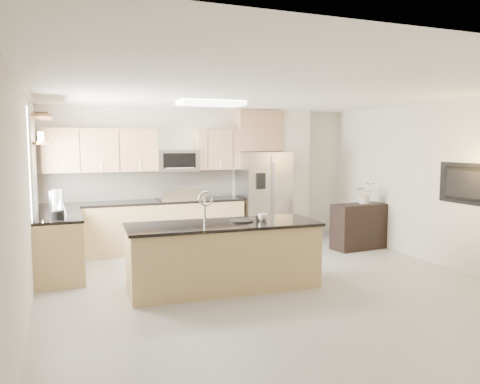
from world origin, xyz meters
name	(u,v)px	position (x,y,z in m)	size (l,w,h in m)	color
floor	(278,292)	(0.00, 0.00, 0.00)	(6.50, 6.50, 0.00)	#ADABA4
ceiling	(280,91)	(0.00, 0.00, 2.60)	(6.00, 6.50, 0.02)	white
wall_back	(205,177)	(0.00, 3.25, 1.30)	(6.00, 0.02, 2.60)	beige
wall_left	(23,205)	(-3.00, 0.00, 1.30)	(0.02, 6.50, 2.60)	beige
wall_right	(457,186)	(3.00, 0.00, 1.30)	(0.02, 6.50, 2.60)	beige
back_counter	(145,226)	(-1.23, 2.93, 0.47)	(3.55, 0.66, 1.44)	tan
left_counter	(59,245)	(-2.67, 1.85, 0.46)	(0.66, 1.50, 0.92)	tan
range	(180,224)	(-0.60, 2.92, 0.47)	(0.76, 0.64, 1.14)	black
upper_cabinets	(138,150)	(-1.30, 3.09, 1.83)	(3.50, 0.33, 0.75)	tan
microwave	(177,161)	(-0.60, 3.04, 1.63)	(0.76, 0.40, 0.40)	#B1B1B4
refrigerator	(263,198)	(1.06, 2.87, 0.89)	(0.92, 0.78, 1.78)	#B1B1B4
partition_column	(293,175)	(1.82, 3.10, 1.30)	(0.60, 0.30, 2.60)	silver
window	(33,164)	(-2.98, 1.85, 1.65)	(0.04, 1.15, 1.65)	white
shelf_lower	(42,143)	(-2.85, 1.95, 1.95)	(0.30, 1.20, 0.04)	brown
shelf_upper	(41,117)	(-2.85, 1.95, 2.32)	(0.30, 1.20, 0.04)	brown
ceiling_fixture	(211,103)	(-0.40, 1.60, 2.56)	(1.00, 0.50, 0.06)	white
island	(223,255)	(-0.61, 0.43, 0.45)	(2.61, 1.05, 1.31)	tan
credenza	(360,226)	(2.52, 1.75, 0.42)	(1.04, 0.44, 0.84)	black
cup	(263,217)	(-0.04, 0.41, 0.94)	(0.13, 0.13, 0.10)	white
platter	(241,221)	(-0.34, 0.47, 0.90)	(0.34, 0.34, 0.02)	black
blender	(57,206)	(-2.67, 1.35, 1.10)	(0.17, 0.17, 0.40)	black
kettle	(61,206)	(-2.63, 1.81, 1.03)	(0.21, 0.21, 0.26)	#B1B1B4
coffee_maker	(56,202)	(-2.69, 2.15, 1.07)	(0.19, 0.22, 0.31)	black
bowl	(41,114)	(-2.85, 2.14, 2.38)	(0.36, 0.36, 0.09)	#B1B1B4
flower_vase	(365,187)	(2.60, 1.73, 1.14)	(0.55, 0.48, 0.61)	beige
television	(463,184)	(2.91, -0.20, 1.35)	(1.08, 0.14, 0.62)	black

